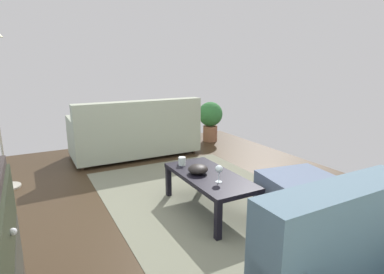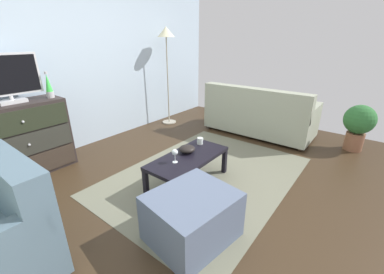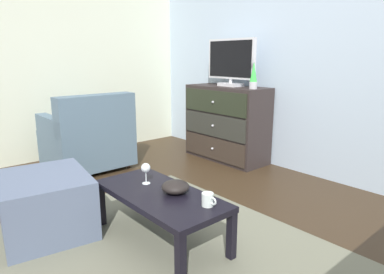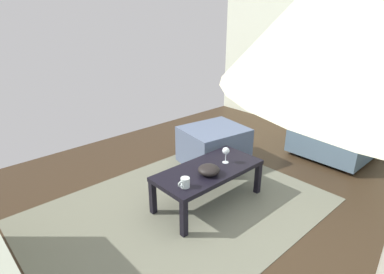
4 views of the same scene
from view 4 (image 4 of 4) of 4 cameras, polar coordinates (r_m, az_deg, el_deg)
The scene contains 9 objects.
ground_plane at distance 2.98m, azimuth 3.56°, elevation -13.59°, with size 5.84×4.46×0.05m, color #372718.
wall_plain_left at distance 4.76m, azimuth 27.92°, elevation 14.55°, with size 0.12×4.46×2.59m, color beige.
area_rug at distance 2.97m, azimuth -2.03°, elevation -13.01°, with size 2.60×1.90×0.01m, color #6B6B58.
coffee_table at distance 2.92m, azimuth 3.00°, elevation -6.48°, with size 1.03×0.48×0.36m.
wine_glass at distance 2.97m, azimuth 6.16°, elevation -2.61°, with size 0.07×0.07×0.16m.
mug at distance 2.59m, azimuth -1.29°, elevation -8.25°, with size 0.11×0.08×0.08m.
bowl_decorative at distance 2.78m, azimuth 3.06°, elevation -5.96°, with size 0.19×0.19×0.09m, color black.
armchair at distance 4.19m, azimuth 24.30°, elevation 1.21°, with size 0.80×0.86×0.88m.
ottoman at distance 3.75m, azimuth 3.93°, elevation -1.52°, with size 0.70×0.60×0.44m, color slate.
Camera 4 is at (1.76, 1.67, 1.71)m, focal length 29.46 mm.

